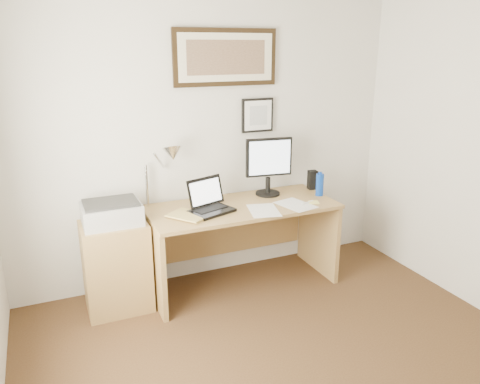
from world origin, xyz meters
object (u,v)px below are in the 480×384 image
side_cabinet (117,266)px  lcd_monitor (269,164)px  water_bottle (320,185)px  laptop (209,204)px  printer (112,213)px  desk (238,227)px  book (180,220)px

side_cabinet → lcd_monitor: bearing=5.0°
water_bottle → lcd_monitor: (-0.42, 0.20, 0.19)m
water_bottle → laptop: size_ratio=0.50×
water_bottle → printer: size_ratio=0.45×
printer → desk: bearing=1.6°
desk → laptop: bearing=-160.9°
book → side_cabinet: bearing=156.0°
book → lcd_monitor: (0.93, 0.33, 0.28)m
book → lcd_monitor: bearing=19.8°
water_bottle → desk: (-0.75, 0.11, -0.33)m
desk → lcd_monitor: bearing=14.6°
book → printer: 0.53m
laptop → lcd_monitor: (0.64, 0.19, 0.23)m
book → printer: bearing=155.5°
water_bottle → printer: water_bottle is taller
water_bottle → book: size_ratio=0.66×
water_bottle → desk: water_bottle is taller
lcd_monitor → printer: (-1.41, -0.12, -0.22)m
side_cabinet → printer: size_ratio=1.66×
side_cabinet → desk: 1.08m
desk → lcd_monitor: (0.33, 0.09, 0.53)m
book → desk: book is taller
side_cabinet → lcd_monitor: 1.56m
side_cabinet → water_bottle: 1.89m
side_cabinet → water_bottle: water_bottle is taller
side_cabinet → book: (0.48, -0.21, 0.40)m
desk → printer: size_ratio=3.64×
water_bottle → desk: bearing=171.4°
side_cabinet → lcd_monitor: (1.40, 0.12, 0.68)m
printer → side_cabinet: bearing=-68.2°
desk → water_bottle: bearing=-8.6°
water_bottle → book: water_bottle is taller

